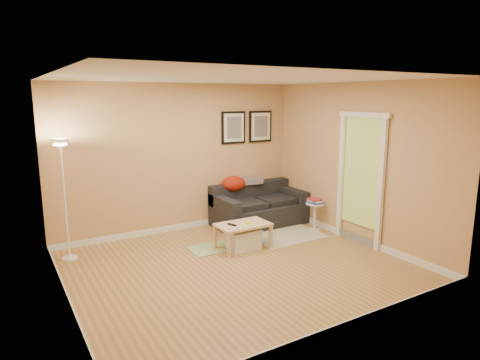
# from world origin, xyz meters

# --- Properties ---
(floor) EXTENTS (4.50, 4.50, 0.00)m
(floor) POSITION_xyz_m (0.00, 0.00, 0.00)
(floor) COLOR #AC884A
(floor) RESTS_ON ground
(ceiling) EXTENTS (4.50, 4.50, 0.00)m
(ceiling) POSITION_xyz_m (0.00, 0.00, 2.60)
(ceiling) COLOR white
(ceiling) RESTS_ON wall_back
(wall_back) EXTENTS (4.50, 0.00, 4.50)m
(wall_back) POSITION_xyz_m (0.00, 2.00, 1.30)
(wall_back) COLOR tan
(wall_back) RESTS_ON ground
(wall_front) EXTENTS (4.50, 0.00, 4.50)m
(wall_front) POSITION_xyz_m (0.00, -2.00, 1.30)
(wall_front) COLOR tan
(wall_front) RESTS_ON ground
(wall_left) EXTENTS (0.00, 4.00, 4.00)m
(wall_left) POSITION_xyz_m (-2.25, 0.00, 1.30)
(wall_left) COLOR tan
(wall_left) RESTS_ON ground
(wall_right) EXTENTS (0.00, 4.00, 4.00)m
(wall_right) POSITION_xyz_m (2.25, 0.00, 1.30)
(wall_right) COLOR tan
(wall_right) RESTS_ON ground
(baseboard_back) EXTENTS (4.50, 0.02, 0.10)m
(baseboard_back) POSITION_xyz_m (0.00, 1.99, 0.05)
(baseboard_back) COLOR white
(baseboard_back) RESTS_ON ground
(baseboard_front) EXTENTS (4.50, 0.02, 0.10)m
(baseboard_front) POSITION_xyz_m (0.00, -1.99, 0.05)
(baseboard_front) COLOR white
(baseboard_front) RESTS_ON ground
(baseboard_left) EXTENTS (0.02, 4.00, 0.10)m
(baseboard_left) POSITION_xyz_m (-2.24, 0.00, 0.05)
(baseboard_left) COLOR white
(baseboard_left) RESTS_ON ground
(baseboard_right) EXTENTS (0.02, 4.00, 0.10)m
(baseboard_right) POSITION_xyz_m (2.24, 0.00, 0.05)
(baseboard_right) COLOR white
(baseboard_right) RESTS_ON ground
(sofa) EXTENTS (1.70, 0.90, 0.75)m
(sofa) POSITION_xyz_m (1.38, 1.53, 0.38)
(sofa) COLOR black
(sofa) RESTS_ON ground
(red_throw) EXTENTS (0.48, 0.36, 0.28)m
(red_throw) POSITION_xyz_m (0.99, 1.82, 0.77)
(red_throw) COLOR #9A2A0E
(red_throw) RESTS_ON sofa
(plaid_throw) EXTENTS (0.45, 0.32, 0.10)m
(plaid_throw) POSITION_xyz_m (1.37, 1.84, 0.78)
(plaid_throw) COLOR #A97A62
(plaid_throw) RESTS_ON sofa
(framed_print_left) EXTENTS (0.50, 0.04, 0.60)m
(framed_print_left) POSITION_xyz_m (1.08, 1.98, 1.80)
(framed_print_left) COLOR black
(framed_print_left) RESTS_ON wall_back
(framed_print_right) EXTENTS (0.50, 0.04, 0.60)m
(framed_print_right) POSITION_xyz_m (1.68, 1.98, 1.80)
(framed_print_right) COLOR black
(framed_print_right) RESTS_ON wall_back
(area_rug) EXTENTS (1.25, 0.85, 0.01)m
(area_rug) POSITION_xyz_m (1.40, 0.69, 0.01)
(area_rug) COLOR #BFB897
(area_rug) RESTS_ON ground
(green_runner) EXTENTS (0.70, 0.50, 0.01)m
(green_runner) POSITION_xyz_m (0.01, 0.82, 0.01)
(green_runner) COLOR #668C4C
(green_runner) RESTS_ON ground
(coffee_table) EXTENTS (0.86, 0.56, 0.41)m
(coffee_table) POSITION_xyz_m (0.44, 0.57, 0.21)
(coffee_table) COLOR #E4BF8B
(coffee_table) RESTS_ON ground
(remote_control) EXTENTS (0.10, 0.17, 0.02)m
(remote_control) POSITION_xyz_m (0.24, 0.59, 0.42)
(remote_control) COLOR black
(remote_control) RESTS_ON coffee_table
(tape_roll) EXTENTS (0.07, 0.07, 0.03)m
(tape_roll) POSITION_xyz_m (0.49, 0.52, 0.43)
(tape_roll) COLOR yellow
(tape_roll) RESTS_ON coffee_table
(storage_bin) EXTENTS (0.51, 0.38, 0.32)m
(storage_bin) POSITION_xyz_m (0.44, 0.57, 0.16)
(storage_bin) COLOR white
(storage_bin) RESTS_ON ground
(side_table) EXTENTS (0.33, 0.33, 0.50)m
(side_table) POSITION_xyz_m (2.02, 0.70, 0.25)
(side_table) COLOR white
(side_table) RESTS_ON ground
(book_stack) EXTENTS (0.22, 0.28, 0.08)m
(book_stack) POSITION_xyz_m (2.04, 0.72, 0.54)
(book_stack) COLOR navy
(book_stack) RESTS_ON side_table
(floor_lamp) EXTENTS (0.23, 0.23, 1.80)m
(floor_lamp) POSITION_xyz_m (-2.00, 1.51, 0.85)
(floor_lamp) COLOR white
(floor_lamp) RESTS_ON ground
(doorway) EXTENTS (0.12, 1.01, 2.13)m
(doorway) POSITION_xyz_m (2.20, -0.15, 1.02)
(doorway) COLOR white
(doorway) RESTS_ON ground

